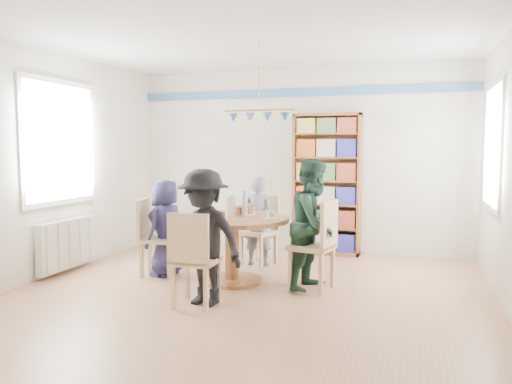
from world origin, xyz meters
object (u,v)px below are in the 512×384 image
at_px(chair_left, 152,234).
at_px(person_near, 204,237).
at_px(person_left, 166,228).
at_px(person_right, 314,224).
at_px(bookshelf, 327,185).
at_px(person_far, 258,221).
at_px(radiator, 67,244).
at_px(dining_table, 232,234).
at_px(chair_near, 193,255).
at_px(chair_right, 319,241).
at_px(chair_far, 262,226).

height_order(chair_left, person_near, person_near).
distance_m(person_left, person_right, 1.81).
bearing_deg(bookshelf, person_far, -126.65).
height_order(radiator, dining_table, dining_table).
xyz_separation_m(dining_table, chair_near, (-0.03, -0.99, -0.05)).
distance_m(radiator, chair_right, 3.12).
xyz_separation_m(person_left, bookshelf, (1.63, 1.82, 0.41)).
bearing_deg(chair_near, chair_right, 42.93).
distance_m(radiator, person_far, 2.40).
distance_m(dining_table, chair_far, 0.99).
xyz_separation_m(chair_left, bookshelf, (1.78, 1.88, 0.49)).
bearing_deg(radiator, bookshelf, 35.38).
height_order(person_left, person_near, person_near).
bearing_deg(person_near, chair_near, -102.54).
bearing_deg(person_far, dining_table, 85.32).
bearing_deg(bookshelf, person_right, -84.61).
bearing_deg(chair_far, person_near, -91.00).
bearing_deg(person_far, person_near, 87.45).
bearing_deg(chair_far, dining_table, -93.53).
height_order(person_far, person_near, person_near).
height_order(person_left, bookshelf, bookshelf).
bearing_deg(person_far, chair_left, 38.03).
relative_size(chair_near, person_far, 0.79).
height_order(person_right, person_far, person_right).
relative_size(chair_left, person_right, 0.65).
bearing_deg(radiator, person_far, 26.27).
height_order(chair_far, chair_near, chair_near).
relative_size(person_far, bookshelf, 0.58).
bearing_deg(chair_near, person_near, 64.28).
bearing_deg(chair_near, person_right, 46.56).
bearing_deg(bookshelf, chair_near, -105.67).
xyz_separation_m(person_left, person_right, (1.81, -0.01, 0.13)).
bearing_deg(person_far, chair_far, -105.15).
height_order(chair_near, person_left, person_left).
xyz_separation_m(chair_left, person_far, (1.05, 0.89, 0.08)).
xyz_separation_m(radiator, chair_right, (3.11, 0.15, 0.19)).
bearing_deg(radiator, person_right, 4.02).
bearing_deg(bookshelf, chair_right, -82.84).
distance_m(chair_right, person_right, 0.19).
bearing_deg(radiator, chair_right, 2.80).
relative_size(chair_near, person_right, 0.66).
bearing_deg(person_left, chair_near, 50.45).
bearing_deg(dining_table, person_right, 2.34).
height_order(dining_table, chair_far, chair_far).
bearing_deg(person_left, chair_right, 99.48).
height_order(dining_table, person_left, person_left).
bearing_deg(dining_table, chair_far, 86.47).
height_order(chair_right, person_far, person_far).
bearing_deg(chair_right, person_right, 136.48).
distance_m(dining_table, chair_near, 0.99).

